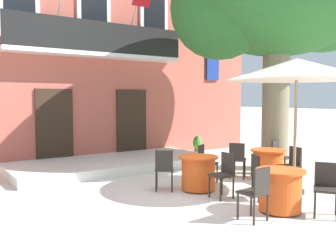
{
  "coord_description": "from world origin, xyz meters",
  "views": [
    {
      "loc": [
        -4.62,
        -5.89,
        2.02
      ],
      "look_at": [
        0.79,
        1.96,
        1.3
      ],
      "focal_mm": 39.26,
      "sensor_mm": 36.0,
      "label": 1
    }
  ],
  "objects_px": {
    "cafe_chair_front_2": "(279,155)",
    "cafe_table_middle": "(198,173)",
    "cafe_chair_middle_0": "(205,161)",
    "plane_tree": "(274,2)",
    "cafe_chair_near_tree_0": "(326,185)",
    "cafe_umbrella": "(297,70)",
    "cafe_chair_middle_2": "(224,172)",
    "ground_planter_right": "(197,145)",
    "cafe_table_front": "(268,164)",
    "cafe_chair_front_1": "(292,163)",
    "cafe_chair_front_0": "(237,158)",
    "cafe_chair_middle_1": "(164,167)",
    "cafe_chair_near_tree_1": "(260,174)",
    "cafe_table_near_tree": "(280,190)",
    "cafe_chair_near_tree_2": "(257,190)"
  },
  "relations": [
    {
      "from": "cafe_chair_near_tree_0",
      "to": "cafe_umbrella",
      "type": "distance_m",
      "value": 2.57
    },
    {
      "from": "cafe_chair_near_tree_0",
      "to": "cafe_table_middle",
      "type": "bearing_deg",
      "value": 105.15
    },
    {
      "from": "cafe_chair_near_tree_0",
      "to": "cafe_chair_middle_0",
      "type": "xyz_separation_m",
      "value": [
        -0.11,
        3.06,
        0.0
      ]
    },
    {
      "from": "cafe_table_near_tree",
      "to": "cafe_chair_front_2",
      "type": "height_order",
      "value": "cafe_chair_front_2"
    },
    {
      "from": "cafe_table_near_tree",
      "to": "cafe_chair_front_1",
      "type": "distance_m",
      "value": 2.09
    },
    {
      "from": "cafe_chair_middle_2",
      "to": "cafe_chair_front_1",
      "type": "height_order",
      "value": "same"
    },
    {
      "from": "plane_tree",
      "to": "cafe_chair_front_1",
      "type": "bearing_deg",
      "value": -127.54
    },
    {
      "from": "cafe_chair_middle_1",
      "to": "cafe_chair_middle_2",
      "type": "xyz_separation_m",
      "value": [
        0.72,
        -1.12,
        0.0
      ]
    },
    {
      "from": "cafe_umbrella",
      "to": "ground_planter_right",
      "type": "height_order",
      "value": "cafe_umbrella"
    },
    {
      "from": "cafe_table_front",
      "to": "cafe_chair_front_0",
      "type": "height_order",
      "value": "cafe_chair_front_0"
    },
    {
      "from": "cafe_chair_near_tree_2",
      "to": "cafe_table_front",
      "type": "distance_m",
      "value": 3.26
    },
    {
      "from": "plane_tree",
      "to": "cafe_chair_middle_1",
      "type": "distance_m",
      "value": 5.71
    },
    {
      "from": "cafe_chair_near_tree_2",
      "to": "cafe_chair_middle_1",
      "type": "distance_m",
      "value": 2.5
    },
    {
      "from": "ground_planter_right",
      "to": "cafe_chair_front_0",
      "type": "bearing_deg",
      "value": -112.55
    },
    {
      "from": "cafe_chair_near_tree_0",
      "to": "cafe_chair_front_1",
      "type": "relative_size",
      "value": 1.0
    },
    {
      "from": "plane_tree",
      "to": "cafe_chair_middle_0",
      "type": "distance_m",
      "value": 4.94
    },
    {
      "from": "cafe_chair_front_0",
      "to": "cafe_chair_front_2",
      "type": "relative_size",
      "value": 1.0
    },
    {
      "from": "cafe_chair_near_tree_1",
      "to": "plane_tree",
      "type": "bearing_deg",
      "value": 36.22
    },
    {
      "from": "plane_tree",
      "to": "cafe_chair_front_1",
      "type": "height_order",
      "value": "plane_tree"
    },
    {
      "from": "cafe_chair_near_tree_0",
      "to": "cafe_chair_front_0",
      "type": "bearing_deg",
      "value": 73.86
    },
    {
      "from": "cafe_chair_middle_1",
      "to": "cafe_umbrella",
      "type": "distance_m",
      "value": 3.47
    },
    {
      "from": "plane_tree",
      "to": "ground_planter_right",
      "type": "relative_size",
      "value": 8.88
    },
    {
      "from": "cafe_chair_near_tree_0",
      "to": "cafe_chair_near_tree_1",
      "type": "xyz_separation_m",
      "value": [
        -0.2,
        1.29,
        0.0
      ]
    },
    {
      "from": "plane_tree",
      "to": "cafe_table_near_tree",
      "type": "relative_size",
      "value": 7.49
    },
    {
      "from": "cafe_chair_front_2",
      "to": "cafe_table_middle",
      "type": "bearing_deg",
      "value": -178.42
    },
    {
      "from": "plane_tree",
      "to": "cafe_chair_near_tree_2",
      "type": "bearing_deg",
      "value": -143.08
    },
    {
      "from": "plane_tree",
      "to": "cafe_umbrella",
      "type": "height_order",
      "value": "plane_tree"
    },
    {
      "from": "cafe_table_front",
      "to": "cafe_chair_near_tree_1",
      "type": "bearing_deg",
      "value": -144.25
    },
    {
      "from": "cafe_chair_middle_0",
      "to": "cafe_chair_front_2",
      "type": "distance_m",
      "value": 2.24
    },
    {
      "from": "cafe_chair_middle_1",
      "to": "cafe_chair_front_0",
      "type": "xyz_separation_m",
      "value": [
        2.22,
        0.0,
        0.0
      ]
    },
    {
      "from": "cafe_table_front",
      "to": "cafe_umbrella",
      "type": "height_order",
      "value": "cafe_umbrella"
    },
    {
      "from": "cafe_table_front",
      "to": "cafe_chair_front_2",
      "type": "distance_m",
      "value": 0.77
    },
    {
      "from": "cafe_chair_middle_2",
      "to": "ground_planter_right",
      "type": "relative_size",
      "value": 1.25
    },
    {
      "from": "cafe_chair_middle_0",
      "to": "cafe_umbrella",
      "type": "relative_size",
      "value": 0.31
    },
    {
      "from": "cafe_table_near_tree",
      "to": "cafe_umbrella",
      "type": "distance_m",
      "value": 2.66
    },
    {
      "from": "cafe_chair_near_tree_2",
      "to": "cafe_chair_middle_1",
      "type": "bearing_deg",
      "value": 93.19
    },
    {
      "from": "cafe_chair_near_tree_2",
      "to": "cafe_chair_front_0",
      "type": "height_order",
      "value": "same"
    },
    {
      "from": "cafe_table_middle",
      "to": "cafe_table_front",
      "type": "bearing_deg",
      "value": -4.58
    },
    {
      "from": "cafe_chair_near_tree_1",
      "to": "cafe_table_middle",
      "type": "distance_m",
      "value": 1.41
    },
    {
      "from": "cafe_table_front",
      "to": "cafe_table_middle",
      "type": "bearing_deg",
      "value": 175.42
    },
    {
      "from": "cafe_umbrella",
      "to": "cafe_table_middle",
      "type": "bearing_deg",
      "value": 138.86
    },
    {
      "from": "cafe_chair_middle_0",
      "to": "cafe_table_front",
      "type": "bearing_deg",
      "value": -22.96
    },
    {
      "from": "cafe_table_near_tree",
      "to": "cafe_chair_front_1",
      "type": "relative_size",
      "value": 0.95
    },
    {
      "from": "plane_tree",
      "to": "cafe_chair_near_tree_0",
      "type": "distance_m",
      "value": 5.89
    },
    {
      "from": "plane_tree",
      "to": "cafe_table_middle",
      "type": "relative_size",
      "value": 7.49
    },
    {
      "from": "cafe_table_middle",
      "to": "cafe_chair_middle_1",
      "type": "relative_size",
      "value": 0.95
    },
    {
      "from": "cafe_table_middle",
      "to": "cafe_chair_middle_2",
      "type": "bearing_deg",
      "value": -85.41
    },
    {
      "from": "cafe_chair_near_tree_0",
      "to": "cafe_chair_middle_0",
      "type": "distance_m",
      "value": 3.06
    },
    {
      "from": "cafe_table_near_tree",
      "to": "cafe_umbrella",
      "type": "bearing_deg",
      "value": 27.34
    },
    {
      "from": "cafe_chair_near_tree_1",
      "to": "cafe_chair_middle_0",
      "type": "height_order",
      "value": "same"
    }
  ]
}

